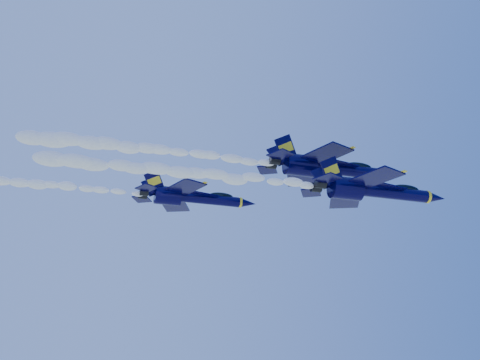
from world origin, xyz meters
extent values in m
cylinder|color=black|center=(18.46, -14.33, 148.02)|extent=(9.84, 1.64, 1.64)
ellipsoid|color=black|center=(11.57, -14.33, 147.96)|extent=(1.71, 2.95, 7.00)
cone|color=black|center=(24.80, -14.33, 148.02)|extent=(2.84, 1.64, 1.64)
cylinder|color=yellow|center=(23.49, -14.33, 148.02)|extent=(0.38, 1.71, 1.71)
ellipsoid|color=black|center=(20.32, -14.33, 148.84)|extent=(3.94, 1.28, 1.08)
cube|color=yellow|center=(20.32, -14.33, 148.51)|extent=(4.59, 1.09, 0.20)
cube|color=black|center=(13.54, -18.70, 148.02)|extent=(5.86, 6.95, 0.20)
cube|color=black|center=(13.54, -9.96, 148.02)|extent=(5.86, 6.95, 0.20)
cube|color=yellow|center=(15.07, -18.70, 148.13)|extent=(2.64, 5.47, 0.11)
cube|color=yellow|center=(15.07, -9.96, 148.13)|extent=(2.64, 5.47, 0.11)
cube|color=black|center=(9.17, -15.48, 149.66)|extent=(3.56, 1.13, 3.83)
cube|color=black|center=(9.17, -13.18, 149.66)|extent=(3.56, 1.13, 3.83)
cylinder|color=black|center=(7.75, -15.04, 147.91)|extent=(1.31, 1.20, 1.20)
cylinder|color=black|center=(7.75, -13.62, 147.91)|extent=(1.31, 1.20, 1.20)
cube|color=yellow|center=(15.18, -14.33, 148.87)|extent=(12.02, 0.38, 0.09)
ellipsoid|color=white|center=(-9.42, -14.33, 147.70)|extent=(33.24, 1.98, 1.78)
cylinder|color=black|center=(15.59, -7.13, 153.82)|extent=(10.34, 1.72, 1.72)
ellipsoid|color=black|center=(8.35, -7.13, 153.76)|extent=(1.79, 3.10, 7.35)
cone|color=black|center=(22.26, -7.13, 153.82)|extent=(2.99, 1.72, 1.72)
cylinder|color=yellow|center=(20.88, -7.13, 153.82)|extent=(0.40, 1.79, 1.79)
ellipsoid|color=black|center=(17.55, -7.13, 154.68)|extent=(4.14, 1.34, 1.14)
cube|color=yellow|center=(17.55, -7.13, 154.34)|extent=(4.83, 1.15, 0.21)
cube|color=black|center=(10.42, -11.73, 153.82)|extent=(6.16, 7.30, 0.21)
cube|color=black|center=(10.42, -2.54, 153.82)|extent=(6.16, 7.30, 0.21)
cube|color=yellow|center=(12.03, -11.73, 153.93)|extent=(2.77, 5.76, 0.11)
cube|color=yellow|center=(12.03, -2.54, 153.93)|extent=(2.77, 5.76, 0.11)
cube|color=black|center=(5.82, -8.34, 155.54)|extent=(3.74, 1.18, 4.03)
cube|color=black|center=(5.82, -5.93, 155.54)|extent=(3.74, 1.18, 4.03)
cylinder|color=black|center=(4.33, -7.88, 153.70)|extent=(1.38, 1.26, 1.26)
cylinder|color=black|center=(4.33, -6.39, 153.70)|extent=(1.38, 1.26, 1.26)
cube|color=yellow|center=(12.14, -7.13, 154.72)|extent=(12.64, 0.40, 0.09)
ellipsoid|color=white|center=(-12.86, -7.13, 153.49)|extent=(33.24, 2.08, 1.87)
cylinder|color=black|center=(-1.41, 6.12, 152.20)|extent=(9.50, 1.58, 1.58)
ellipsoid|color=black|center=(-8.07, 6.12, 152.15)|extent=(1.65, 2.85, 6.76)
cone|color=black|center=(4.71, 6.12, 152.20)|extent=(2.75, 1.58, 1.58)
cylinder|color=yellow|center=(3.44, 6.12, 152.20)|extent=(0.37, 1.65, 1.65)
ellipsoid|color=black|center=(0.38, 6.12, 153.00)|extent=(3.80, 1.24, 1.05)
cube|color=yellow|center=(0.38, 6.12, 152.68)|extent=(4.44, 1.06, 0.19)
cube|color=black|center=(-6.17, 1.89, 152.20)|extent=(5.66, 6.71, 0.19)
cube|color=black|center=(-6.17, 10.34, 152.20)|extent=(5.66, 6.71, 0.19)
cube|color=yellow|center=(-4.69, 1.89, 152.31)|extent=(2.55, 5.29, 0.11)
cube|color=yellow|center=(-4.69, 10.34, 152.31)|extent=(2.55, 5.29, 0.11)
cube|color=black|center=(-10.39, 5.01, 153.79)|extent=(3.44, 1.09, 3.70)
cube|color=black|center=(-10.39, 7.23, 153.79)|extent=(3.44, 1.09, 3.70)
cylinder|color=black|center=(-11.76, 5.43, 152.10)|extent=(1.27, 1.16, 1.16)
cylinder|color=black|center=(-11.76, 6.81, 152.10)|extent=(1.27, 1.16, 1.16)
cube|color=yellow|center=(-4.58, 6.12, 153.03)|extent=(11.62, 0.37, 0.08)
ellipsoid|color=white|center=(-28.91, 6.12, 151.89)|extent=(33.24, 1.91, 1.72)
camera|label=1|loc=(-21.81, -79.47, 120.32)|focal=45.00mm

